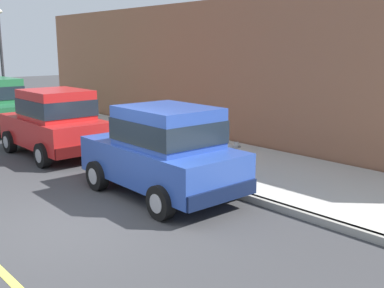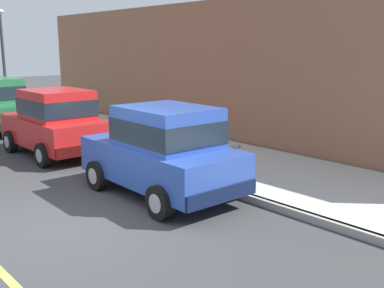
{
  "view_description": "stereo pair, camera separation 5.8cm",
  "coord_description": "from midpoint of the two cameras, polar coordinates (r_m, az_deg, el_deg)",
  "views": [
    {
      "loc": [
        -3.52,
        -6.97,
        3.05
      ],
      "look_at": [
        3.36,
        0.67,
        0.85
      ],
      "focal_mm": 42.69,
      "sensor_mm": 36.0,
      "label": 1
    },
    {
      "loc": [
        -3.47,
        -7.01,
        3.05
      ],
      "look_at": [
        3.36,
        0.67,
        0.85
      ],
      "focal_mm": 42.69,
      "sensor_mm": 36.0,
      "label": 2
    }
  ],
  "objects": [
    {
      "name": "ground_plane",
      "position": [
        8.39,
        -14.24,
        -9.63
      ],
      "size": [
        80.0,
        80.0,
        0.0
      ],
      "primitive_type": "plane",
      "color": "#38383A"
    },
    {
      "name": "curb",
      "position": [
        10.13,
        2.03,
        -5.04
      ],
      "size": [
        0.16,
        64.0,
        0.14
      ],
      "primitive_type": "cube",
      "color": "gray",
      "rests_on": "ground"
    },
    {
      "name": "sidewalk",
      "position": [
        11.4,
        8.6,
        -3.21
      ],
      "size": [
        3.6,
        64.0,
        0.14
      ],
      "primitive_type": "cube",
      "color": "#B7B5AD",
      "rests_on": "ground"
    },
    {
      "name": "car_blue_hatchback",
      "position": [
        9.36,
        -3.46,
        -0.73
      ],
      "size": [
        2.03,
        3.84,
        1.88
      ],
      "color": "#28479E",
      "rests_on": "ground"
    },
    {
      "name": "car_red_hatchback",
      "position": [
        13.46,
        -16.59,
        2.72
      ],
      "size": [
        1.98,
        3.81,
        1.88
      ],
      "color": "red",
      "rests_on": "ground"
    },
    {
      "name": "dog_grey",
      "position": [
        12.18,
        4.99,
        -0.38
      ],
      "size": [
        0.2,
        0.75,
        0.49
      ],
      "color": "#999691",
      "rests_on": "sidewalk"
    },
    {
      "name": "street_lamp",
      "position": [
        21.02,
        -22.49,
        10.8
      ],
      "size": [
        0.36,
        0.36,
        4.42
      ],
      "color": "#2D2D33",
      "rests_on": "sidewalk"
    },
    {
      "name": "building_facade",
      "position": [
        15.61,
        1.18,
        9.12
      ],
      "size": [
        0.5,
        20.0,
        4.49
      ],
      "primitive_type": "cube",
      "color": "#8C5B42",
      "rests_on": "ground"
    }
  ]
}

